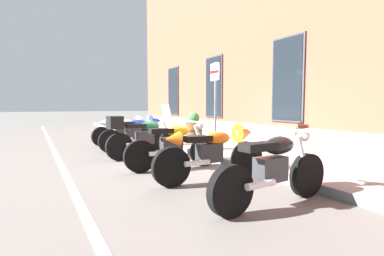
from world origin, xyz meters
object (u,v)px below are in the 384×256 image
Objects in this scene: barrel_planter at (194,128)px; motorcycle_yellow_naked at (175,146)px; motorcycle_orange_sport at (216,150)px; motorcycle_white_sport at (126,129)px; motorcycle_green_touring at (143,136)px; motorcycle_blue_sport at (137,132)px; parking_sign at (215,94)px; motorcycle_black_naked at (274,169)px.

motorcycle_yellow_naked is at bearing -34.37° from barrel_planter.
motorcycle_yellow_naked is at bearing -170.06° from motorcycle_orange_sport.
barrel_planter reaches higher than motorcycle_yellow_naked.
motorcycle_orange_sport is (1.22, 0.21, 0.06)m from motorcycle_yellow_naked.
barrel_planter reaches higher than motorcycle_white_sport.
motorcycle_white_sport is at bearing 177.45° from motorcycle_yellow_naked.
motorcycle_yellow_naked is (4.25, -0.19, -0.05)m from motorcycle_white_sport.
motorcycle_green_touring is at bearing -173.42° from motorcycle_yellow_naked.
parking_sign is at bearing 41.67° from motorcycle_blue_sport.
motorcycle_black_naked is 2.21× the size of barrel_planter.
motorcycle_white_sport is 3.76m from parking_sign.
motorcycle_blue_sport is (1.55, -0.11, 0.03)m from motorcycle_white_sport.
motorcycle_green_touring is at bearing -12.17° from motorcycle_blue_sport.
motorcycle_green_touring is 2.76m from motorcycle_orange_sport.
barrel_planter is at bearing 145.63° from motorcycle_yellow_naked.
parking_sign is 3.08m from barrel_planter.
parking_sign is (-2.18, 1.42, 1.09)m from motorcycle_orange_sport.
barrel_planter is (-0.99, 2.44, -0.04)m from motorcycle_blue_sport.
motorcycle_white_sport is 0.93× the size of parking_sign.
barrel_planter is at bearing 154.83° from motorcycle_orange_sport.
motorcycle_orange_sport is 2.82m from parking_sign.
motorcycle_orange_sport reaches higher than motorcycle_white_sport.
motorcycle_green_touring reaches higher than motorcycle_white_sport.
motorcycle_green_touring is at bearing -175.14° from motorcycle_black_naked.
motorcycle_blue_sport is 1.22m from motorcycle_green_touring.
motorcycle_green_touring is 0.96× the size of motorcycle_orange_sport.
motorcycle_yellow_naked is 0.96× the size of motorcycle_orange_sport.
motorcycle_black_naked is 6.77m from barrel_planter.
motorcycle_yellow_naked is at bearing -59.62° from parking_sign.
motorcycle_blue_sport is at bearing 167.83° from motorcycle_green_touring.
motorcycle_black_naked is 4.06m from parking_sign.
barrel_planter is at bearing 161.92° from parking_sign.
motorcycle_black_naked is at bearing 1.04° from motorcycle_blue_sport.
motorcycle_white_sport is 5.47m from motorcycle_orange_sport.
barrel_planter is at bearing 112.14° from motorcycle_blue_sport.
motorcycle_white_sport and motorcycle_yellow_naked have the same top height.
motorcycle_white_sport and motorcycle_black_naked have the same top height.
motorcycle_green_touring reaches higher than motorcycle_orange_sport.
barrel_planter reaches higher than motorcycle_orange_sport.
motorcycle_blue_sport reaches higher than motorcycle_orange_sport.
motorcycle_white_sport is at bearing 179.93° from motorcycle_black_naked.
motorcycle_blue_sport is at bearing 178.24° from motorcycle_yellow_naked.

